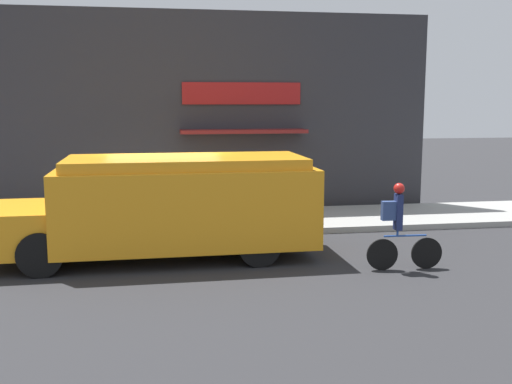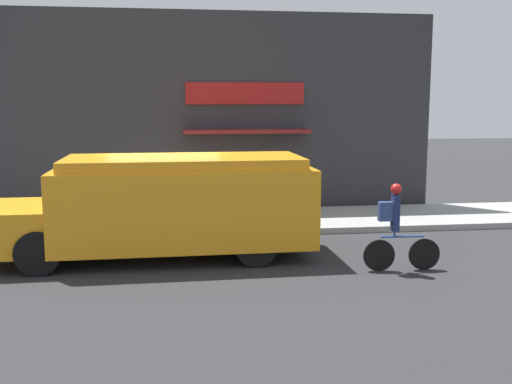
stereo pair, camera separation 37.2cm
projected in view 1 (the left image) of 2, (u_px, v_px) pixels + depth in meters
ground_plane at (165, 240)px, 13.87m from camera, size 70.00×70.00×0.00m
sidewalk at (164, 224)px, 15.29m from camera, size 28.00×2.93×0.15m
storefront at (163, 114)px, 16.67m from camera, size 15.49×0.90×5.67m
school_bus at (168, 205)px, 12.13m from camera, size 6.59×2.72×2.07m
cyclist at (399, 227)px, 11.30m from camera, size 1.48×0.21×1.67m
trash_bin at (253, 200)px, 15.78m from camera, size 0.50×0.50×0.89m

